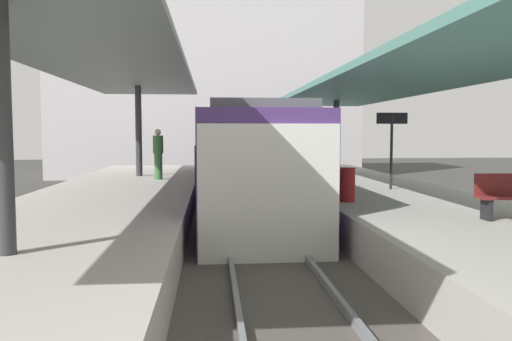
% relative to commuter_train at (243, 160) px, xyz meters
% --- Properties ---
extents(ground_plane, '(80.00, 80.00, 0.00)m').
position_rel_commuter_train_xyz_m(ground_plane, '(0.00, -5.02, -1.73)').
color(ground_plane, '#383835').
extents(platform_left, '(4.40, 28.00, 1.00)m').
position_rel_commuter_train_xyz_m(platform_left, '(-3.80, -5.02, -1.23)').
color(platform_left, '#ADA8A0').
rests_on(platform_left, ground_plane).
extents(platform_right, '(4.40, 28.00, 1.00)m').
position_rel_commuter_train_xyz_m(platform_right, '(3.80, -5.02, -1.23)').
color(platform_right, '#ADA8A0').
rests_on(platform_right, ground_plane).
extents(track_ballast, '(3.20, 28.00, 0.20)m').
position_rel_commuter_train_xyz_m(track_ballast, '(0.00, -5.02, -1.63)').
color(track_ballast, '#4C4742').
rests_on(track_ballast, ground_plane).
extents(rail_near_side, '(0.08, 28.00, 0.14)m').
position_rel_commuter_train_xyz_m(rail_near_side, '(-0.72, -5.02, -1.46)').
color(rail_near_side, slate).
rests_on(rail_near_side, track_ballast).
extents(rail_far_side, '(0.08, 28.00, 0.14)m').
position_rel_commuter_train_xyz_m(rail_far_side, '(0.72, -5.02, -1.46)').
color(rail_far_side, slate).
rests_on(rail_far_side, track_ballast).
extents(commuter_train, '(2.78, 15.24, 3.10)m').
position_rel_commuter_train_xyz_m(commuter_train, '(0.00, 0.00, 0.00)').
color(commuter_train, '#472D6B').
rests_on(commuter_train, track_ballast).
extents(canopy_left, '(4.18, 21.00, 3.56)m').
position_rel_commuter_train_xyz_m(canopy_left, '(-3.80, -3.62, 2.70)').
color(canopy_left, '#333335').
rests_on(canopy_left, platform_left).
extents(canopy_right, '(4.18, 21.00, 3.05)m').
position_rel_commuter_train_xyz_m(canopy_right, '(3.80, -3.62, 2.21)').
color(canopy_right, '#333335').
rests_on(canopy_right, platform_right).
extents(platform_sign, '(0.90, 0.08, 2.21)m').
position_rel_commuter_train_xyz_m(platform_sign, '(4.12, -2.63, 0.90)').
color(platform_sign, '#262628').
rests_on(platform_sign, platform_right).
extents(litter_bin, '(0.44, 0.44, 0.80)m').
position_rel_commuter_train_xyz_m(litter_bin, '(2.12, -5.10, -0.33)').
color(litter_bin, maroon).
rests_on(litter_bin, platform_right).
extents(passenger_near_bench, '(0.36, 0.36, 1.76)m').
position_rel_commuter_train_xyz_m(passenger_near_bench, '(-2.92, 1.13, 0.19)').
color(passenger_near_bench, '#386B3D').
rests_on(passenger_near_bench, platform_left).
extents(station_building_backdrop, '(18.00, 6.00, 11.00)m').
position_rel_commuter_train_xyz_m(station_building_backdrop, '(-1.35, 14.98, 3.77)').
color(station_building_backdrop, '#B7B2B7').
rests_on(station_building_backdrop, ground_plane).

